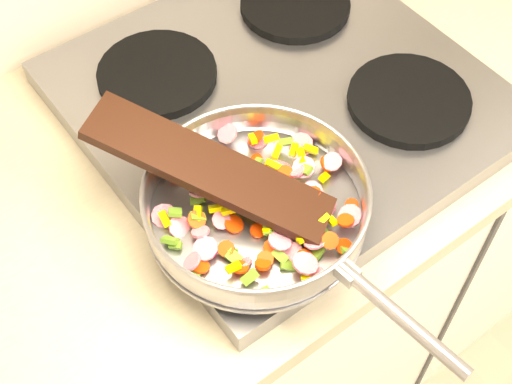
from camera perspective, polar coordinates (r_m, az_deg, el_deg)
base_cabinet at (r=1.89m, az=18.66°, el=6.13°), size 3.00×0.65×0.86m
cooktop at (r=1.14m, az=1.99°, el=7.44°), size 0.60×0.60×0.04m
grate_fl at (r=1.00m, az=0.64°, el=0.32°), size 0.19×0.19×0.02m
grate_fr at (r=1.13m, az=12.14°, el=7.21°), size 0.19×0.19×0.02m
grate_bl at (r=1.15m, az=-7.92°, el=9.35°), size 0.19×0.19×0.02m
grate_br at (r=1.27m, az=3.15°, el=14.76°), size 0.19×0.19×0.02m
saute_pan at (r=0.93m, az=0.10°, el=-0.79°), size 0.34×0.51×0.06m
vegetable_heap at (r=0.95m, az=0.19°, el=-0.85°), size 0.28×0.30×0.05m
wooden_spatula at (r=0.92m, az=-3.73°, el=1.84°), size 0.24×0.32×0.10m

